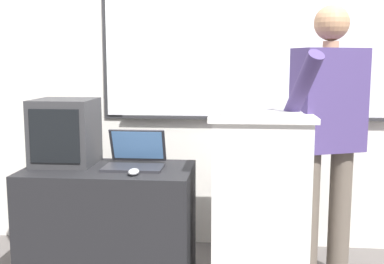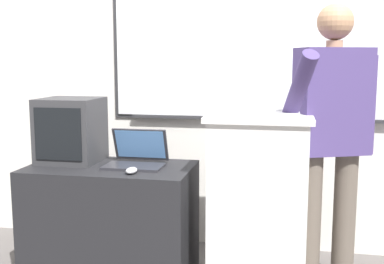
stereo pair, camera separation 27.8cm
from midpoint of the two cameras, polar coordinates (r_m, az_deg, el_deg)
name	(u,v)px [view 2 (the right image)]	position (r m, az deg, el deg)	size (l,w,h in m)	color
back_wall	(225,34)	(3.40, 6.36, 11.42)	(6.40, 0.17, 2.98)	silver
lectern_podium	(258,205)	(2.76, 10.72, -8.53)	(0.57, 0.44, 1.02)	silver
side_desk	(112,221)	(2.98, -6.84, -10.53)	(0.98, 0.55, 0.69)	black
person_presenter	(331,129)	(2.86, 18.86, 0.31)	(0.57, 0.64, 1.62)	brown
laptop	(137,155)	(2.88, -3.79, -2.81)	(0.34, 0.29, 0.22)	#28282D
wireless_keyboard	(259,114)	(2.60, 10.95, 2.11)	(0.43, 0.14, 0.02)	silver
computer_mouse_by_laptop	(131,170)	(2.69, -4.25, -4.61)	(0.06, 0.10, 0.03)	#BCBCC1
crt_monitor	(71,130)	(3.03, -11.64, 0.21)	(0.35, 0.35, 0.40)	#333335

